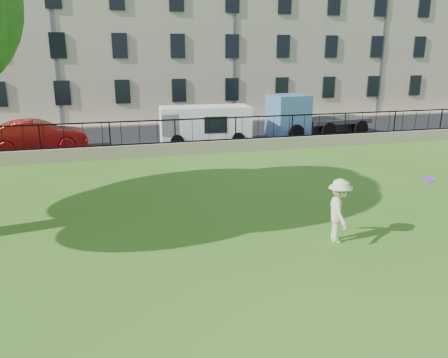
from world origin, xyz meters
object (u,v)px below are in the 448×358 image
object	(u,v)px
red_sedan	(37,136)
white_van	(205,125)
man	(339,211)
blue_truck	(317,115)
frisbee	(429,179)

from	to	relation	value
red_sedan	white_van	distance (m)	8.49
man	blue_truck	size ratio (longest dim) A/B	0.29
red_sedan	blue_truck	size ratio (longest dim) A/B	0.81
white_van	frisbee	bearing A→B (deg)	-75.89
frisbee	man	bearing A→B (deg)	168.18
red_sedan	blue_truck	xyz separation A→B (m)	(15.40, 0.44, 0.45)
white_van	blue_truck	distance (m)	6.95
frisbee	white_van	world-z (taller)	white_van
red_sedan	blue_truck	bearing A→B (deg)	-95.16
frisbee	blue_truck	world-z (taller)	blue_truck
frisbee	white_van	size ratio (longest dim) A/B	0.06
white_van	man	bearing A→B (deg)	-84.74
white_van	red_sedan	bearing A→B (deg)	-178.56
man	red_sedan	xyz separation A→B (m)	(-8.98, 13.70, -0.07)
man	red_sedan	world-z (taller)	man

